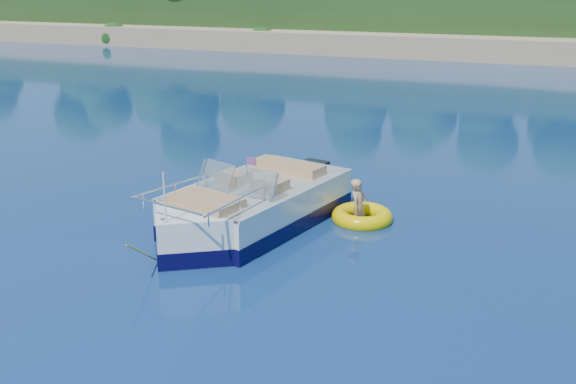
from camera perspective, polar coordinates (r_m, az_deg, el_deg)
name	(u,v)px	position (r m, az deg, el deg)	size (l,w,h in m)	color
ground	(154,260)	(12.54, -11.87, -5.96)	(160.00, 160.00, 0.00)	#0A264C
shoreline	(494,21)	(73.54, 17.84, 14.28)	(170.00, 59.00, 6.00)	tan
motorboat	(248,210)	(13.69, -3.62, -1.65)	(3.06, 6.20, 2.09)	white
tow_tube	(362,217)	(14.31, 6.60, -2.18)	(1.77, 1.77, 0.36)	#FFCE00
boy	(359,220)	(14.36, 6.29, -2.48)	(0.49, 0.32, 1.35)	tan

